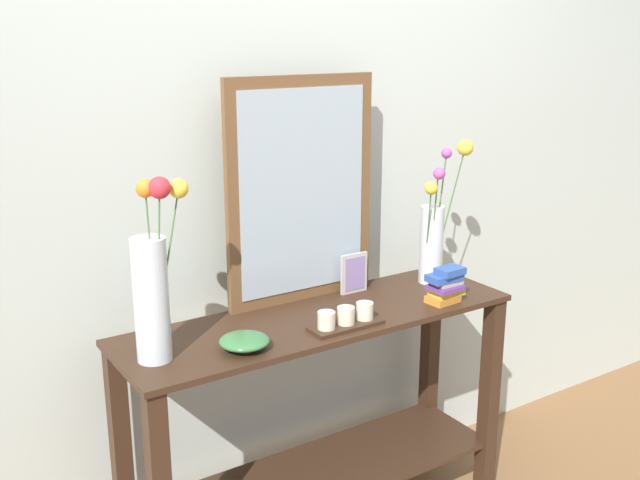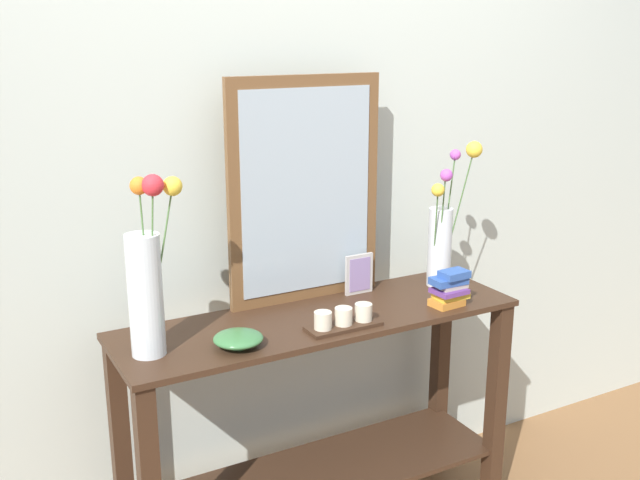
% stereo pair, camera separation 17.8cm
% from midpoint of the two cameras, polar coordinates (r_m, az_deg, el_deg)
% --- Properties ---
extents(wall_back, '(6.40, 0.08, 2.70)m').
position_cam_midpoint_polar(wall_back, '(2.61, -1.49, 6.62)').
color(wall_back, beige).
rests_on(wall_back, ground).
extents(console_table, '(1.36, 0.41, 0.86)m').
position_cam_midpoint_polar(console_table, '(2.60, 2.01, -12.52)').
color(console_table, '#382316').
rests_on(console_table, ground).
extents(mirror_leaning, '(0.56, 0.03, 0.77)m').
position_cam_midpoint_polar(mirror_leaning, '(2.51, 0.89, 3.77)').
color(mirror_leaning, brown).
rests_on(mirror_leaning, console_table).
extents(tall_vase_left, '(0.17, 0.11, 0.53)m').
position_cam_midpoint_polar(tall_vase_left, '(2.14, -10.81, -3.20)').
color(tall_vase_left, silver).
rests_on(tall_vase_left, console_table).
extents(vase_right, '(0.19, 0.15, 0.54)m').
position_cam_midpoint_polar(vase_right, '(2.74, 11.20, 0.44)').
color(vase_right, silver).
rests_on(vase_right, console_table).
extents(candle_tray, '(0.24, 0.09, 0.07)m').
position_cam_midpoint_polar(candle_tray, '(2.36, 3.98, -6.12)').
color(candle_tray, '#382316').
rests_on(candle_tray, console_table).
extents(picture_frame_small, '(0.11, 0.01, 0.14)m').
position_cam_midpoint_polar(picture_frame_small, '(2.65, 4.93, -2.64)').
color(picture_frame_small, '#B7B2AD').
rests_on(picture_frame_small, console_table).
extents(decorative_bowl, '(0.15, 0.15, 0.05)m').
position_cam_midpoint_polar(decorative_bowl, '(2.23, -3.99, -7.58)').
color(decorative_bowl, '#38703D').
rests_on(decorative_bowl, console_table).
extents(book_stack, '(0.13, 0.10, 0.13)m').
position_cam_midpoint_polar(book_stack, '(2.59, 11.86, -3.69)').
color(book_stack, orange).
rests_on(book_stack, console_table).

